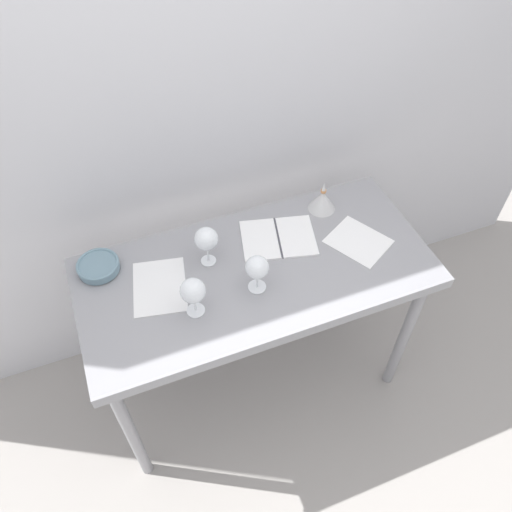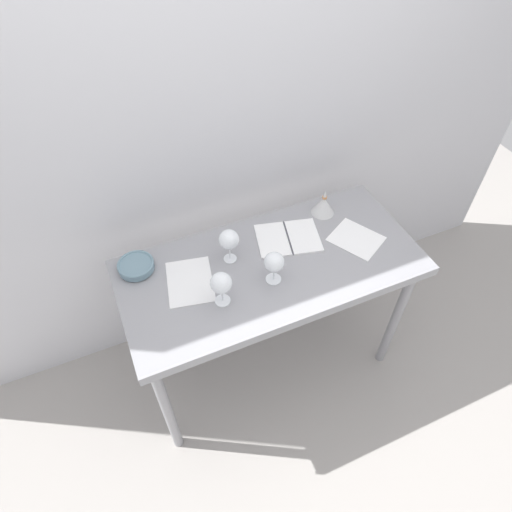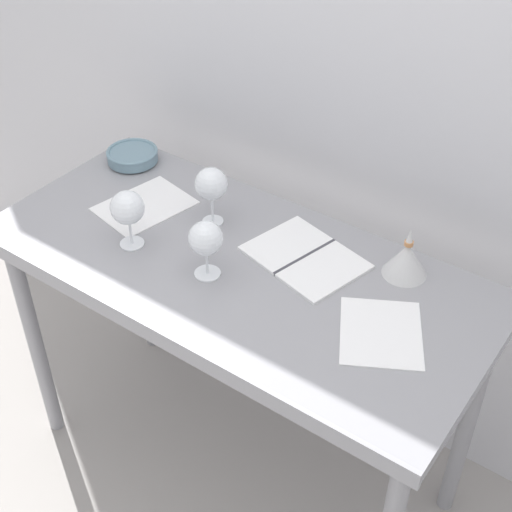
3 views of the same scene
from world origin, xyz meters
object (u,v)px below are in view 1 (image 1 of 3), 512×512
at_px(tasting_bowl, 98,266).
at_px(decanter_funnel, 322,200).
at_px(tasting_sheet_lower, 358,241).
at_px(wine_glass_near_left, 193,291).
at_px(open_notebook, 278,238).
at_px(tasting_sheet_upper, 160,286).
at_px(wine_glass_near_center, 257,268).
at_px(wine_glass_far_left, 206,240).

height_order(tasting_bowl, decanter_funnel, decanter_funnel).
height_order(tasting_sheet_lower, decanter_funnel, decanter_funnel).
relative_size(wine_glass_near_left, open_notebook, 0.49).
height_order(open_notebook, tasting_sheet_lower, open_notebook).
relative_size(wine_glass_near_left, tasting_sheet_upper, 0.64).
distance_m(wine_glass_near_left, wine_glass_near_center, 0.25).
relative_size(wine_glass_near_center, tasting_bowl, 0.99).
relative_size(wine_glass_far_left, tasting_bowl, 1.07).
bearing_deg(wine_glass_far_left, tasting_sheet_lower, -11.39).
relative_size(wine_glass_far_left, tasting_sheet_upper, 0.67).
xyz_separation_m(wine_glass_near_center, decanter_funnel, (0.42, 0.30, -0.07)).
height_order(wine_glass_near_center, tasting_bowl, wine_glass_near_center).
bearing_deg(tasting_sheet_upper, decanter_funnel, 23.80).
distance_m(wine_glass_near_left, wine_glass_far_left, 0.24).
height_order(wine_glass_near_center, tasting_sheet_upper, wine_glass_near_center).
bearing_deg(decanter_funnel, wine_glass_far_left, -168.61).
xyz_separation_m(wine_glass_far_left, decanter_funnel, (0.55, 0.11, -0.08)).
distance_m(wine_glass_near_left, tasting_sheet_upper, 0.22).
xyz_separation_m(wine_glass_near_left, tasting_bowl, (-0.30, 0.32, -0.09)).
relative_size(wine_glass_near_left, wine_glass_near_center, 1.04).
xyz_separation_m(wine_glass_near_left, open_notebook, (0.42, 0.22, -0.11)).
bearing_deg(tasting_bowl, decanter_funnel, 0.16).
relative_size(tasting_sheet_upper, tasting_bowl, 1.59).
height_order(open_notebook, tasting_bowl, tasting_bowl).
bearing_deg(tasting_bowl, wine_glass_near_left, -47.27).
distance_m(wine_glass_far_left, tasting_sheet_lower, 0.63).
bearing_deg(wine_glass_far_left, tasting_bowl, 165.28).
height_order(open_notebook, decanter_funnel, decanter_funnel).
bearing_deg(wine_glass_near_center, decanter_funnel, 35.87).
distance_m(open_notebook, decanter_funnel, 0.27).
bearing_deg(tasting_bowl, tasting_sheet_upper, -39.39).
bearing_deg(wine_glass_near_left, decanter_funnel, 25.84).
bearing_deg(tasting_sheet_lower, decanter_funnel, 74.35).
relative_size(open_notebook, decanter_funnel, 2.41).
distance_m(wine_glass_near_center, tasting_sheet_upper, 0.39).
distance_m(wine_glass_far_left, wine_glass_near_center, 0.23).
bearing_deg(tasting_sheet_upper, wine_glass_near_left, -46.80).
bearing_deg(wine_glass_far_left, wine_glass_near_left, -118.78).
height_order(wine_glass_near_center, decanter_funnel, wine_glass_near_center).
xyz_separation_m(wine_glass_near_left, tasting_sheet_lower, (0.73, 0.09, -0.12)).
relative_size(tasting_sheet_lower, tasting_bowl, 1.40).
relative_size(tasting_sheet_upper, decanter_funnel, 1.83).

